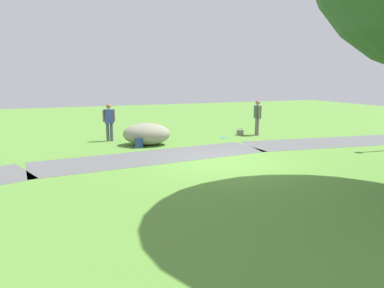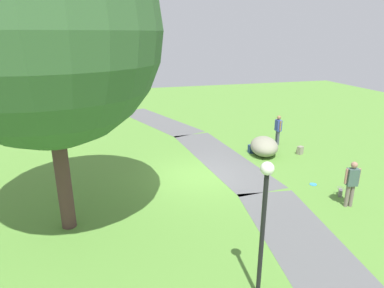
{
  "view_description": "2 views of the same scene",
  "coord_description": "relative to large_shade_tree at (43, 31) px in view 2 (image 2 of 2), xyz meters",
  "views": [
    {
      "loc": [
        5.08,
        9.68,
        2.68
      ],
      "look_at": [
        1.74,
        1.41,
        0.96
      ],
      "focal_mm": 32.52,
      "sensor_mm": 36.0,
      "label": 1
    },
    {
      "loc": [
        -12.14,
        3.8,
        5.68
      ],
      "look_at": [
        1.46,
        -0.05,
        0.95
      ],
      "focal_mm": 31.09,
      "sensor_mm": 36.0,
      "label": 2
    }
  ],
  "objects": [
    {
      "name": "backpack_by_boulder",
      "position": [
        4.56,
        -8.29,
        -5.52
      ],
      "size": [
        0.28,
        0.26,
        0.4
      ],
      "color": "navy",
      "rests_on": "ground"
    },
    {
      "name": "lamp_post",
      "position": [
        -4.22,
        -4.3,
        -3.68
      ],
      "size": [
        0.28,
        0.28,
        3.28
      ],
      "color": "black",
      "rests_on": "ground"
    },
    {
      "name": "footpath_segment_near",
      "position": [
        -3.54,
        -6.39,
        -5.71
      ],
      "size": [
        8.21,
        3.16,
        0.01
      ],
      "color": "#5B5C5D",
      "rests_on": "ground"
    },
    {
      "name": "spare_backpack_on_lawn",
      "position": [
        3.73,
        -10.53,
        -5.52
      ],
      "size": [
        0.33,
        0.34,
        0.4
      ],
      "color": "gray",
      "rests_on": "ground"
    },
    {
      "name": "footpath_segment_mid",
      "position": [
        4.41,
        -6.58,
        -5.71
      ],
      "size": [
        8.15,
        2.79,
        0.01
      ],
      "color": "#5B5C5D",
      "rests_on": "ground"
    },
    {
      "name": "man_near_boulder",
      "position": [
        5.36,
        -10.19,
        -4.8
      ],
      "size": [
        0.52,
        0.25,
        1.59
      ],
      "color": "#494D61",
      "rests_on": "ground"
    },
    {
      "name": "handbag_on_grass",
      "position": [
        -0.56,
        -9.45,
        -5.58
      ],
      "size": [
        0.38,
        0.38,
        0.31
      ],
      "color": "slate",
      "rests_on": "ground"
    },
    {
      "name": "ground_plane",
      "position": [
        2.49,
        -5.02,
        -5.72
      ],
      "size": [
        48.0,
        48.0,
        0.0
      ],
      "primitive_type": "plane",
      "color": "#598E37"
    },
    {
      "name": "lawn_boulder",
      "position": [
        4.12,
        -8.77,
        -5.28
      ],
      "size": [
        2.21,
        1.86,
        0.89
      ],
      "color": "gray",
      "rests_on": "ground"
    },
    {
      "name": "woman_with_handbag",
      "position": [
        -1.3,
        -9.17,
        -4.77
      ],
      "size": [
        0.31,
        0.51,
        1.64
      ],
      "color": "#71635D",
      "rests_on": "ground"
    },
    {
      "name": "large_shade_tree",
      "position": [
        0.0,
        0.0,
        0.0
      ],
      "size": [
        6.14,
        6.14,
        8.8
      ],
      "color": "#4E3431",
      "rests_on": "ground"
    },
    {
      "name": "footpath_segment_far",
      "position": [
        12.16,
        -4.9,
        -5.71
      ],
      "size": [
        8.25,
        4.73,
        0.01
      ],
      "color": "#5B5C5D",
      "rests_on": "ground"
    },
    {
      "name": "frisbee_on_grass",
      "position": [
        0.51,
        -9.06,
        -5.71
      ],
      "size": [
        0.27,
        0.27,
        0.02
      ],
      "color": "#3796D8",
      "rests_on": "ground"
    }
  ]
}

